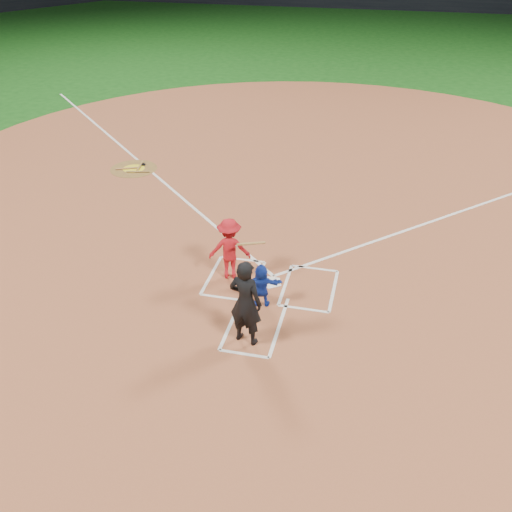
% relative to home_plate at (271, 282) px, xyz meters
% --- Properties ---
extents(ground, '(120.00, 120.00, 0.00)m').
position_rel_home_plate_xyz_m(ground, '(0.00, 0.00, -0.02)').
color(ground, '#124812').
rests_on(ground, ground).
extents(home_plate_dirt, '(28.00, 28.00, 0.01)m').
position_rel_home_plate_xyz_m(home_plate_dirt, '(0.00, 6.00, -0.01)').
color(home_plate_dirt, brown).
rests_on(home_plate_dirt, ground).
extents(home_plate, '(0.60, 0.60, 0.02)m').
position_rel_home_plate_xyz_m(home_plate, '(0.00, 0.00, 0.00)').
color(home_plate, white).
rests_on(home_plate, home_plate_dirt).
extents(on_deck_circle, '(1.70, 1.70, 0.01)m').
position_rel_home_plate_xyz_m(on_deck_circle, '(-6.44, 6.11, -0.00)').
color(on_deck_circle, brown).
rests_on(on_deck_circle, home_plate_dirt).
extents(on_deck_logo, '(0.80, 0.80, 0.00)m').
position_rel_home_plate_xyz_m(on_deck_logo, '(-6.44, 6.11, 0.00)').
color(on_deck_logo, yellow).
rests_on(on_deck_logo, on_deck_circle).
extents(on_deck_bat_a, '(0.20, 0.84, 0.06)m').
position_rel_home_plate_xyz_m(on_deck_bat_a, '(-6.29, 6.36, 0.03)').
color(on_deck_bat_a, olive).
rests_on(on_deck_bat_a, on_deck_circle).
extents(on_deck_bat_b, '(0.80, 0.39, 0.06)m').
position_rel_home_plate_xyz_m(on_deck_bat_b, '(-6.64, 6.01, 0.03)').
color(on_deck_bat_b, '#915D35').
rests_on(on_deck_bat_b, on_deck_circle).
extents(on_deck_bat_c, '(0.83, 0.28, 0.06)m').
position_rel_home_plate_xyz_m(on_deck_bat_c, '(-6.14, 5.81, 0.03)').
color(on_deck_bat_c, olive).
rests_on(on_deck_bat_c, on_deck_circle).
extents(bat_weight_donut, '(0.19, 0.19, 0.05)m').
position_rel_home_plate_xyz_m(bat_weight_donut, '(-6.24, 6.51, 0.03)').
color(bat_weight_donut, black).
rests_on(bat_weight_donut, on_deck_circle).
extents(catcher, '(1.06, 0.52, 1.10)m').
position_rel_home_plate_xyz_m(catcher, '(-0.04, -0.96, 0.54)').
color(catcher, '#1430A4').
rests_on(catcher, home_plate_dirt).
extents(umpire, '(0.83, 0.64, 2.04)m').
position_rel_home_plate_xyz_m(umpire, '(-0.07, -2.34, 1.01)').
color(umpire, black).
rests_on(umpire, home_plate_dirt).
extents(chalk_markings, '(28.35, 17.32, 0.01)m').
position_rel_home_plate_xyz_m(chalk_markings, '(0.00, 5.29, -0.01)').
color(chalk_markings, white).
rests_on(chalk_markings, home_plate_dirt).
extents(batter_at_plate, '(1.49, 0.91, 1.64)m').
position_rel_home_plate_xyz_m(batter_at_plate, '(-1.09, 0.05, 0.81)').
color(batter_at_plate, '#B4141C').
rests_on(batter_at_plate, home_plate_dirt).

